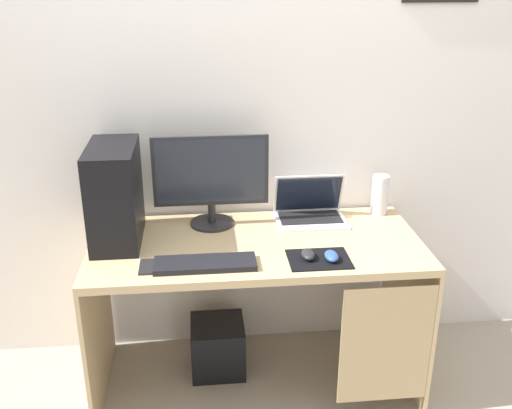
{
  "coord_description": "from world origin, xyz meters",
  "views": [
    {
      "loc": [
        -0.24,
        -2.37,
        1.9
      ],
      "look_at": [
        0.0,
        0.0,
        0.93
      ],
      "focal_mm": 41.33,
      "sensor_mm": 36.0,
      "label": 1
    }
  ],
  "objects_px": {
    "pc_tower": "(115,194)",
    "mouse_left": "(308,254)",
    "monitor": "(211,179)",
    "speaker": "(380,195)",
    "mouse_right": "(331,256)",
    "cell_phone": "(148,267)",
    "laptop": "(310,211)",
    "subwoofer": "(218,346)",
    "keyboard": "(205,264)"
  },
  "relations": [
    {
      "from": "pc_tower",
      "to": "laptop",
      "type": "height_order",
      "value": "pc_tower"
    },
    {
      "from": "monitor",
      "to": "mouse_right",
      "type": "height_order",
      "value": "monitor"
    },
    {
      "from": "mouse_right",
      "to": "subwoofer",
      "type": "bearing_deg",
      "value": 146.88
    },
    {
      "from": "laptop",
      "to": "speaker",
      "type": "xyz_separation_m",
      "value": [
        0.36,
        0.04,
        0.06
      ]
    },
    {
      "from": "speaker",
      "to": "mouse_right",
      "type": "relative_size",
      "value": 2.07
    },
    {
      "from": "subwoofer",
      "to": "speaker",
      "type": "bearing_deg",
      "value": 11.54
    },
    {
      "from": "laptop",
      "to": "keyboard",
      "type": "height_order",
      "value": "laptop"
    },
    {
      "from": "pc_tower",
      "to": "monitor",
      "type": "xyz_separation_m",
      "value": [
        0.42,
        0.12,
        0.01
      ]
    },
    {
      "from": "laptop",
      "to": "cell_phone",
      "type": "height_order",
      "value": "laptop"
    },
    {
      "from": "laptop",
      "to": "speaker",
      "type": "relative_size",
      "value": 1.7
    },
    {
      "from": "keyboard",
      "to": "subwoofer",
      "type": "xyz_separation_m",
      "value": [
        0.05,
        0.31,
        -0.63
      ]
    },
    {
      "from": "pc_tower",
      "to": "cell_phone",
      "type": "bearing_deg",
      "value": -62.61
    },
    {
      "from": "monitor",
      "to": "mouse_left",
      "type": "xyz_separation_m",
      "value": [
        0.39,
        -0.4,
        -0.21
      ]
    },
    {
      "from": "mouse_right",
      "to": "monitor",
      "type": "bearing_deg",
      "value": 138.89
    },
    {
      "from": "mouse_right",
      "to": "cell_phone",
      "type": "height_order",
      "value": "mouse_right"
    },
    {
      "from": "keyboard",
      "to": "subwoofer",
      "type": "distance_m",
      "value": 0.7
    },
    {
      "from": "keyboard",
      "to": "mouse_left",
      "type": "relative_size",
      "value": 4.38
    },
    {
      "from": "subwoofer",
      "to": "keyboard",
      "type": "bearing_deg",
      "value": -99.13
    },
    {
      "from": "laptop",
      "to": "keyboard",
      "type": "bearing_deg",
      "value": -139.98
    },
    {
      "from": "speaker",
      "to": "cell_phone",
      "type": "height_order",
      "value": "speaker"
    },
    {
      "from": "mouse_right",
      "to": "cell_phone",
      "type": "distance_m",
      "value": 0.76
    },
    {
      "from": "pc_tower",
      "to": "subwoofer",
      "type": "height_order",
      "value": "pc_tower"
    },
    {
      "from": "laptop",
      "to": "cell_phone",
      "type": "distance_m",
      "value": 0.86
    },
    {
      "from": "monitor",
      "to": "mouse_right",
      "type": "relative_size",
      "value": 5.58
    },
    {
      "from": "pc_tower",
      "to": "speaker",
      "type": "xyz_separation_m",
      "value": [
        1.26,
        0.18,
        -0.12
      ]
    },
    {
      "from": "mouse_left",
      "to": "cell_phone",
      "type": "xyz_separation_m",
      "value": [
        -0.67,
        -0.01,
        -0.02
      ]
    },
    {
      "from": "mouse_left",
      "to": "pc_tower",
      "type": "bearing_deg",
      "value": 161.24
    },
    {
      "from": "speaker",
      "to": "subwoofer",
      "type": "relative_size",
      "value": 0.76
    },
    {
      "from": "mouse_left",
      "to": "cell_phone",
      "type": "bearing_deg",
      "value": -179.23
    },
    {
      "from": "pc_tower",
      "to": "subwoofer",
      "type": "relative_size",
      "value": 1.67
    },
    {
      "from": "pc_tower",
      "to": "monitor",
      "type": "height_order",
      "value": "same"
    },
    {
      "from": "speaker",
      "to": "cell_phone",
      "type": "distance_m",
      "value": 1.21
    },
    {
      "from": "monitor",
      "to": "speaker",
      "type": "relative_size",
      "value": 2.7
    },
    {
      "from": "monitor",
      "to": "laptop",
      "type": "xyz_separation_m",
      "value": [
        0.48,
        0.02,
        -0.19
      ]
    },
    {
      "from": "pc_tower",
      "to": "speaker",
      "type": "bearing_deg",
      "value": 8.11
    },
    {
      "from": "monitor",
      "to": "mouse_left",
      "type": "bearing_deg",
      "value": -45.6
    },
    {
      "from": "cell_phone",
      "to": "monitor",
      "type": "bearing_deg",
      "value": 55.82
    },
    {
      "from": "pc_tower",
      "to": "mouse_right",
      "type": "xyz_separation_m",
      "value": [
        0.91,
        -0.3,
        -0.2
      ]
    },
    {
      "from": "pc_tower",
      "to": "mouse_right",
      "type": "distance_m",
      "value": 0.98
    },
    {
      "from": "mouse_right",
      "to": "keyboard",
      "type": "bearing_deg",
      "value": 179.46
    },
    {
      "from": "monitor",
      "to": "cell_phone",
      "type": "relative_size",
      "value": 4.12
    },
    {
      "from": "subwoofer",
      "to": "pc_tower",
      "type": "bearing_deg",
      "value": -178.62
    },
    {
      "from": "monitor",
      "to": "laptop",
      "type": "relative_size",
      "value": 1.58
    },
    {
      "from": "speaker",
      "to": "keyboard",
      "type": "relative_size",
      "value": 0.47
    },
    {
      "from": "pc_tower",
      "to": "cell_phone",
      "type": "height_order",
      "value": "pc_tower"
    },
    {
      "from": "pc_tower",
      "to": "keyboard",
      "type": "bearing_deg",
      "value": -37.83
    },
    {
      "from": "laptop",
      "to": "mouse_left",
      "type": "distance_m",
      "value": 0.42
    },
    {
      "from": "pc_tower",
      "to": "keyboard",
      "type": "relative_size",
      "value": 1.04
    },
    {
      "from": "keyboard",
      "to": "mouse_right",
      "type": "distance_m",
      "value": 0.53
    },
    {
      "from": "pc_tower",
      "to": "mouse_left",
      "type": "bearing_deg",
      "value": -18.76
    }
  ]
}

